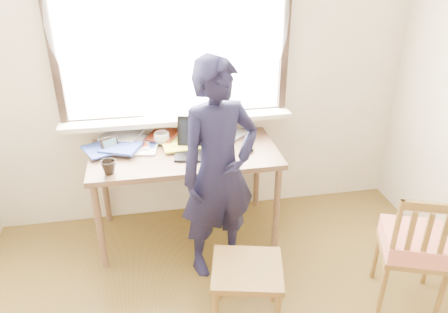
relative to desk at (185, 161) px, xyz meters
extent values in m
cube|color=beige|center=(0.18, 0.37, 0.61)|extent=(3.50, 0.02, 2.60)
cube|color=white|center=(-0.02, 0.36, 0.91)|extent=(1.70, 0.01, 1.30)
cube|color=black|center=(-0.02, 0.34, 0.23)|extent=(1.82, 0.06, 0.06)
cube|color=black|center=(-0.90, 0.34, 0.91)|extent=(0.06, 0.06, 1.30)
cube|color=black|center=(0.86, 0.34, 0.91)|extent=(0.06, 0.06, 1.30)
cube|color=beige|center=(-0.02, 0.27, 0.24)|extent=(1.85, 0.20, 0.04)
cube|color=white|center=(-0.02, 0.28, 1.01)|extent=(1.95, 0.02, 1.65)
cube|color=brown|center=(0.00, 0.00, 0.06)|extent=(1.44, 0.72, 0.04)
cylinder|color=brown|center=(-0.67, -0.31, -0.33)|extent=(0.05, 0.05, 0.73)
cylinder|color=brown|center=(-0.67, 0.31, -0.33)|extent=(0.05, 0.05, 0.73)
cylinder|color=brown|center=(0.67, -0.31, -0.33)|extent=(0.05, 0.05, 0.73)
cylinder|color=brown|center=(0.67, 0.31, -0.33)|extent=(0.05, 0.05, 0.73)
cube|color=black|center=(0.11, -0.08, 0.09)|extent=(0.42, 0.33, 0.02)
cube|color=black|center=(0.14, 0.05, 0.21)|extent=(0.38, 0.16, 0.24)
cube|color=black|center=(0.14, 0.05, 0.21)|extent=(0.33, 0.13, 0.20)
cube|color=black|center=(0.11, -0.09, 0.09)|extent=(0.35, 0.22, 0.00)
imported|color=white|center=(-0.16, 0.18, 0.13)|extent=(0.17, 0.17, 0.10)
imported|color=black|center=(-0.55, -0.25, 0.13)|extent=(0.11, 0.11, 0.10)
ellipsoid|color=black|center=(0.48, -0.10, 0.10)|extent=(0.10, 0.07, 0.04)
cube|color=gold|center=(-0.31, 0.09, 0.09)|extent=(0.23, 0.27, 0.02)
cube|color=white|center=(-0.63, 0.28, 0.09)|extent=(0.33, 0.33, 0.02)
cube|color=white|center=(-0.11, 0.24, 0.10)|extent=(0.22, 0.31, 0.02)
cube|color=white|center=(-0.59, 0.25, 0.09)|extent=(0.28, 0.32, 0.00)
cube|color=white|center=(-0.57, 0.28, 0.10)|extent=(0.27, 0.29, 0.01)
cube|color=white|center=(-0.33, 0.13, 0.11)|extent=(0.30, 0.29, 0.02)
cube|color=white|center=(-0.45, 0.08, 0.11)|extent=(0.26, 0.27, 0.01)
cube|color=white|center=(-0.33, 0.15, 0.11)|extent=(0.34, 0.31, 0.01)
cube|color=white|center=(-0.56, 0.11, 0.12)|extent=(0.32, 0.33, 0.02)
cube|color=white|center=(-0.18, 0.18, 0.12)|extent=(0.33, 0.32, 0.01)
imported|color=white|center=(-0.46, 0.19, 0.09)|extent=(0.22, 0.28, 0.03)
imported|color=white|center=(0.33, 0.29, 0.09)|extent=(0.34, 0.34, 0.02)
cube|color=black|center=(-0.56, 0.10, 0.13)|extent=(0.13, 0.09, 0.11)
cube|color=#377C37|center=(-0.56, 0.10, 0.13)|extent=(0.10, 0.06, 0.08)
cube|color=olive|center=(0.27, -1.00, -0.27)|extent=(0.51, 0.50, 0.04)
cylinder|color=olive|center=(0.13, -0.79, -0.49)|extent=(0.04, 0.04, 0.40)
cylinder|color=olive|center=(0.49, -0.87, -0.49)|extent=(0.04, 0.04, 0.40)
cube|color=olive|center=(1.38, -1.00, -0.29)|extent=(0.52, 0.51, 0.04)
cylinder|color=olive|center=(1.61, -0.91, -0.50)|extent=(0.03, 0.03, 0.38)
cylinder|color=olive|center=(1.49, -1.23, -0.50)|extent=(0.03, 0.03, 0.38)
cylinder|color=olive|center=(1.28, -0.78, -0.50)|extent=(0.03, 0.03, 0.38)
cylinder|color=olive|center=(1.16, -1.10, -0.50)|extent=(0.03, 0.03, 0.38)
cylinder|color=olive|center=(1.15, -1.11, -0.03)|extent=(0.03, 0.03, 0.47)
cube|color=olive|center=(1.32, -1.17, 0.17)|extent=(0.36, 0.16, 0.06)
cube|color=olive|center=(1.41, -1.20, -0.06)|extent=(0.04, 0.03, 0.37)
cube|color=olive|center=(1.32, -1.17, -0.06)|extent=(0.04, 0.03, 0.37)
cube|color=olive|center=(1.23, -1.14, -0.06)|extent=(0.04, 0.03, 0.37)
cube|color=red|center=(1.38, -1.00, -0.21)|extent=(0.51, 0.51, 0.12)
imported|color=black|center=(0.20, -0.42, 0.11)|extent=(0.68, 0.55, 1.61)
camera|label=1|loc=(-0.25, -3.01, 1.57)|focal=35.00mm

